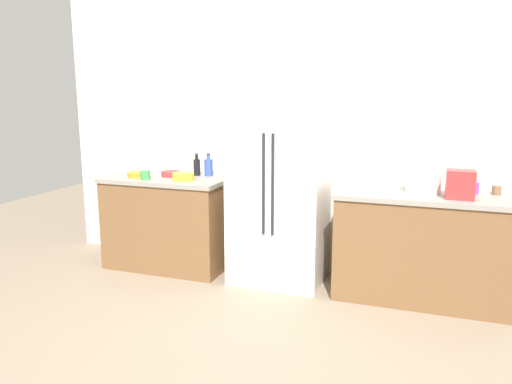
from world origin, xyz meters
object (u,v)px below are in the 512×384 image
bottle_a (197,167)px  cup_b (497,190)px  toaster (460,184)px  bowl_c (183,177)px  bowl_a (171,174)px  bowl_b (137,175)px  bottle_b (209,167)px  cup_c (165,170)px  cup_d (473,188)px  rice_cooker (424,177)px  refrigerator (280,178)px  cup_a (145,175)px

bottle_a → cup_b: bearing=-1.0°
toaster → bowl_c: toaster is taller
bottle_a → bowl_a: bottle_a is taller
bowl_b → bottle_b: bearing=25.2°
cup_c → cup_d: 2.85m
cup_d → bowl_b: (-2.99, -0.22, -0.02)m
bowl_a → bowl_c: (0.21, -0.15, 0.01)m
cup_c → bowl_c: bearing=-39.2°
rice_cooker → bottle_b: 2.00m
refrigerator → toaster: bearing=-5.0°
cup_b → cup_c: size_ratio=0.93×
bottle_a → bowl_a: (-0.21, -0.13, -0.06)m
cup_b → bowl_a: 2.87m
cup_b → cup_d: (-0.17, -0.01, 0.01)m
bottle_b → cup_a: (-0.46, -0.39, -0.04)m
toaster → cup_b: bearing=42.3°
refrigerator → bowl_b: (-1.40, -0.10, -0.03)m
toaster → rice_cooker: size_ratio=0.74×
cup_a → bowl_b: cup_a is taller
toaster → bottle_a: (-2.37, 0.31, -0.02)m
rice_cooker → bowl_b: bearing=-177.5°
cup_c → bottle_b: bearing=0.0°
refrigerator → cup_b: 1.76m
bottle_b → cup_d: bearing=-1.8°
bottle_b → cup_c: 0.49m
cup_a → cup_d: size_ratio=0.98×
bottle_a → bowl_b: bottle_a is taller
refrigerator → cup_d: (1.58, 0.12, -0.01)m
rice_cooker → cup_a: rice_cooker is taller
bottle_a → cup_d: bearing=-1.3°
rice_cooker → bowl_a: size_ratio=1.59×
bowl_a → bowl_c: bowl_c is taller
toaster → bowl_a: (-2.59, 0.18, -0.09)m
bottle_b → cup_b: (2.54, -0.07, -0.05)m
bottle_b → bowl_c: size_ratio=1.10×
refrigerator → bowl_a: bearing=177.6°
rice_cooker → cup_c: bearing=175.9°
cup_b → bowl_a: bearing=-178.4°
toaster → cup_a: (-2.72, -0.07, -0.07)m
cup_c → cup_d: size_ratio=0.83×
bowl_a → bowl_c: size_ratio=0.93×
toaster → bottle_b: size_ratio=1.00×
bowl_c → bowl_b: bearing=178.9°
bottle_a → cup_c: (-0.37, 0.02, -0.05)m
cup_a → bowl_c: cup_a is taller
cup_a → cup_b: (3.00, 0.33, -0.01)m
toaster → bottle_b: (-2.26, 0.32, -0.02)m
bottle_a → bottle_b: bottle_b is taller
bottle_a → bowl_c: size_ratio=1.08×
rice_cooker → bowl_b: rice_cooker is taller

